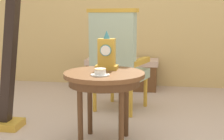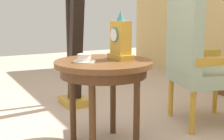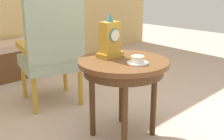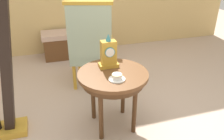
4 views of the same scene
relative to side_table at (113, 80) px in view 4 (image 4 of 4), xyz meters
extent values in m
plane|color=#BCA38E|center=(0.02, 0.02, -0.53)|extent=(10.00, 10.00, 0.00)
cylinder|color=brown|center=(0.00, 0.00, 0.06)|extent=(0.67, 0.67, 0.03)
cylinder|color=#482B16|center=(0.00, 0.00, 0.01)|extent=(0.59, 0.59, 0.07)
cylinder|color=#482B16|center=(0.17, 0.17, -0.25)|extent=(0.04, 0.04, 0.57)
cylinder|color=#482B16|center=(-0.17, 0.17, -0.25)|extent=(0.04, 0.04, 0.57)
cylinder|color=#482B16|center=(-0.17, -0.17, -0.25)|extent=(0.04, 0.04, 0.57)
cylinder|color=#482B16|center=(0.17, -0.17, -0.25)|extent=(0.04, 0.04, 0.57)
cylinder|color=white|center=(-0.01, -0.14, 0.08)|extent=(0.15, 0.15, 0.01)
cylinder|color=white|center=(-0.01, -0.14, 0.11)|extent=(0.09, 0.09, 0.05)
torus|color=gold|center=(-0.01, -0.14, 0.13)|extent=(0.09, 0.09, 0.00)
cube|color=gold|center=(0.00, 0.14, 0.09)|extent=(0.19, 0.11, 0.04)
cube|color=gold|center=(0.00, 0.14, 0.23)|extent=(0.14, 0.09, 0.23)
cylinder|color=teal|center=(0.00, 0.09, 0.25)|extent=(0.10, 0.01, 0.10)
cylinder|color=white|center=(0.00, 0.08, 0.25)|extent=(0.08, 0.00, 0.08)
cone|color=teal|center=(0.00, 0.14, 0.38)|extent=(0.06, 0.06, 0.07)
cube|color=#9EB299|center=(0.01, 0.97, -0.13)|extent=(0.65, 0.65, 0.11)
cube|color=#9EB299|center=(-0.06, 0.76, 0.25)|extent=(0.52, 0.24, 0.64)
cube|color=gold|center=(-0.06, 0.76, 0.59)|extent=(0.56, 0.26, 0.04)
cube|color=gold|center=(0.23, 0.90, 0.04)|extent=(0.21, 0.47, 0.06)
cube|color=gold|center=(-0.21, 1.03, 0.04)|extent=(0.21, 0.47, 0.06)
cylinder|color=gold|center=(0.28, 1.11, -0.36)|extent=(0.04, 0.04, 0.35)
cylinder|color=gold|center=(-0.14, 1.24, -0.36)|extent=(0.04, 0.04, 0.35)
cylinder|color=gold|center=(0.15, 0.69, -0.36)|extent=(0.04, 0.04, 0.35)
cylinder|color=gold|center=(-0.27, 0.82, -0.36)|extent=(0.04, 0.04, 0.35)
cube|color=gold|center=(-1.01, 0.18, -0.50)|extent=(0.32, 0.24, 0.07)
cube|color=black|center=(-0.91, 0.18, 0.25)|extent=(0.28, 0.11, 1.44)
cube|color=#CCA893|center=(-0.11, 1.97, -0.13)|extent=(1.05, 0.40, 0.08)
cube|color=brown|center=(-0.11, 1.97, -0.35)|extent=(1.00, 0.38, 0.36)
camera|label=1|loc=(0.46, -2.44, 0.54)|focal=49.22mm
camera|label=2|loc=(1.84, -0.94, 0.40)|focal=49.44mm
camera|label=3|loc=(-1.55, -1.40, 0.64)|focal=47.47mm
camera|label=4|loc=(-0.56, -1.82, 1.06)|focal=36.92mm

